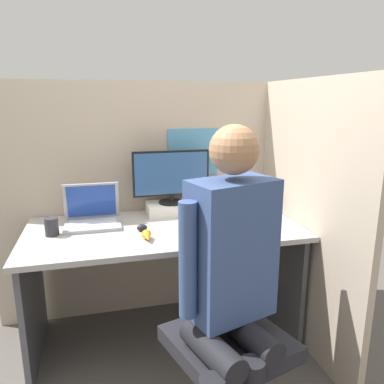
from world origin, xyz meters
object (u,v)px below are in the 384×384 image
Objects in this scene: pen_cup at (52,227)px; carrot_toy at (147,237)px; laptop at (92,217)px; stapler at (265,211)px; paper_box at (172,208)px; person at (232,274)px; monitor at (171,176)px; coffee_mug at (223,205)px; office_chair at (228,308)px.

carrot_toy is at bearing -23.84° from pen_cup.
stapler is at bearing -3.50° from laptop.
person is at bearing -88.14° from paper_box.
coffee_mug is (0.34, -0.04, -0.20)m from monitor.
coffee_mug is at bearing 10.90° from pen_cup.
office_chair is at bearing -125.23° from stapler.
office_chair is 10.81× the size of pen_cup.
person is (0.26, -0.58, 0.03)m from carrot_toy.
carrot_toy is at bearing 125.41° from office_chair.
coffee_mug is 1.08m from pen_cup.
monitor reaches higher than stapler.
stapler is at bearing 18.96° from carrot_toy.
monitor is 3.30× the size of stapler.
monitor is (0.00, 0.00, 0.22)m from paper_box.
office_chair reaches higher than laptop.
person is (0.03, -1.05, 0.03)m from paper_box.
office_chair is 0.30m from person.
pen_cup is (-0.50, 0.22, 0.02)m from carrot_toy.
laptop is 3.46× the size of coffee_mug.
laptop is (-0.51, -0.13, -0.20)m from monitor.
coffee_mug is (0.30, 1.01, -0.01)m from person.
paper_box is at bearing -90.00° from monitor.
person is 1.05m from coffee_mug.
paper_box is 0.93m from office_chair.
monitor is 0.79m from pen_cup.
carrot_toy is 0.70m from coffee_mug.
monitor is at bearing 91.85° from person.
paper_box is 2.79× the size of carrot_toy.
stapler is 0.89m from office_chair.
carrot_toy is (0.28, -0.34, -0.02)m from laptop.
monitor is 0.57m from carrot_toy.
monitor is at bearing 14.08° from laptop.
coffee_mug reaches higher than paper_box.
stapler is 0.28m from coffee_mug.
office_chair is (-0.50, -0.71, -0.21)m from stapler.
monitor reaches higher than laptop.
laptop is at bearing -174.46° from coffee_mug.
person reaches higher than pen_cup.
coffee_mug is (0.26, 0.85, 0.23)m from office_chair.
paper_box is 0.76m from pen_cup.
laptop is 3.23× the size of pen_cup.
office_chair reaches higher than carrot_toy.
coffee_mug is (-0.24, 0.15, 0.02)m from stapler.
monitor is 4.31× the size of carrot_toy.
monitor is 0.40m from coffee_mug.
laptop is 1.00m from office_chair.
laptop is 2.14× the size of stapler.
stapler is at bearing 2.46° from pen_cup.
pen_cup reaches higher than carrot_toy.
paper_box is 0.61m from stapler.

